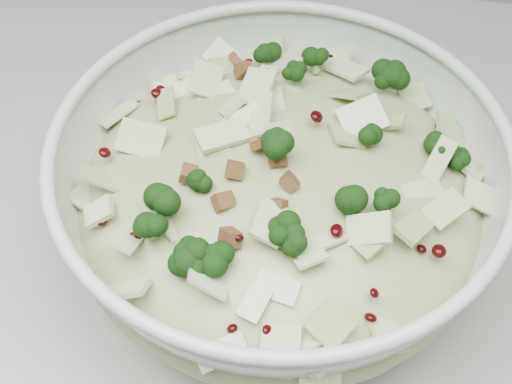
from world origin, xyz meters
TOP-DOWN VIEW (x-y plane):
  - counter at (0.00, 1.70)m, footprint 3.60×0.60m
  - mixing_bowl at (0.06, 1.60)m, footprint 0.42×0.42m
  - salad at (0.06, 1.60)m, footprint 0.33×0.33m

SIDE VIEW (x-z plane):
  - counter at x=0.00m, z-range 0.00..0.90m
  - mixing_bowl at x=0.06m, z-range 0.90..1.03m
  - salad at x=0.06m, z-range 0.92..1.05m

